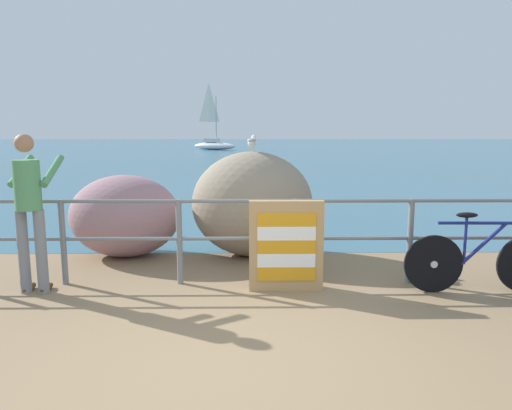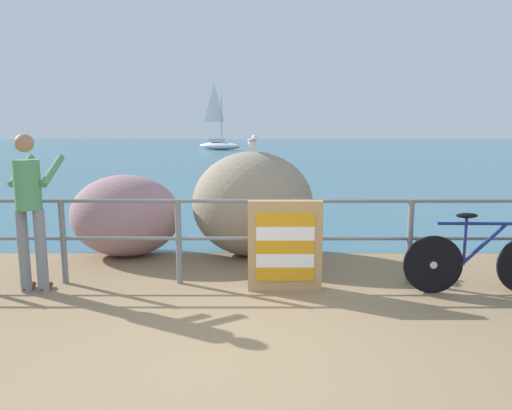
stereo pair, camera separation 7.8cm
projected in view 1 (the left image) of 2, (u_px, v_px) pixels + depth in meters
ground_plane at (247, 168)px, 23.45m from camera, size 120.00×120.00×0.10m
sea_surface at (249, 147)px, 51.40m from camera, size 120.00×90.00×0.01m
promenade_railing at (237, 231)px, 5.51m from camera, size 9.66×0.07×1.02m
bicycle at (481, 259)px, 5.24m from camera, size 1.70×0.48×0.92m
person_at_railing at (30, 206)px, 5.15m from camera, size 0.46×0.64×1.78m
folded_deckchair_stack at (286, 246)px, 5.28m from camera, size 0.84×0.10×1.04m
breakwater_boulder_main at (252, 204)px, 6.76m from camera, size 1.75×1.38×1.52m
breakwater_boulder_left at (125, 216)px, 6.74m from camera, size 1.58×1.20×1.19m
seagull at (252, 142)px, 6.64m from camera, size 0.18×0.34×0.23m
sailboat at (214, 142)px, 43.67m from camera, size 4.52×3.13×6.16m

